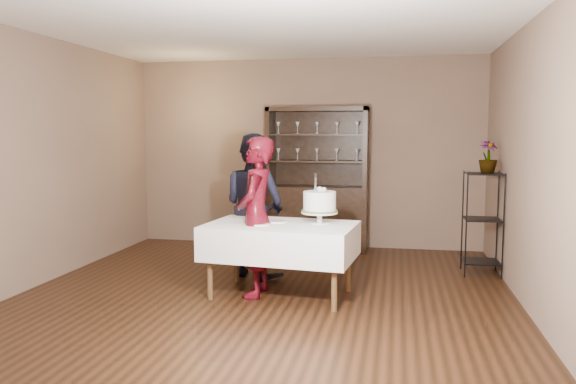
% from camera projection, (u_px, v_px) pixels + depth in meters
% --- Properties ---
extents(floor, '(5.00, 5.00, 0.00)m').
position_uv_depth(floor, '(268.00, 292.00, 5.83)').
color(floor, black).
rests_on(floor, ground).
extents(ceiling, '(5.00, 5.00, 0.00)m').
position_uv_depth(ceiling, '(267.00, 26.00, 5.54)').
color(ceiling, white).
rests_on(ceiling, back_wall).
extents(back_wall, '(5.00, 0.02, 2.70)m').
position_uv_depth(back_wall, '(306.00, 153.00, 8.13)').
color(back_wall, brown).
rests_on(back_wall, floor).
extents(wall_left, '(0.02, 5.00, 2.70)m').
position_uv_depth(wall_left, '(46.00, 160.00, 6.16)').
color(wall_left, brown).
rests_on(wall_left, floor).
extents(wall_right, '(0.02, 5.00, 2.70)m').
position_uv_depth(wall_right, '(529.00, 165.00, 5.21)').
color(wall_right, brown).
rests_on(wall_right, floor).
extents(china_hutch, '(1.40, 0.48, 2.00)m').
position_uv_depth(china_hutch, '(317.00, 203.00, 7.92)').
color(china_hutch, black).
rests_on(china_hutch, floor).
extents(plant_etagere, '(0.42, 0.42, 1.20)m').
position_uv_depth(plant_etagere, '(482.00, 219.00, 6.50)').
color(plant_etagere, black).
rests_on(plant_etagere, floor).
extents(cake_table, '(1.56, 1.06, 0.74)m').
position_uv_depth(cake_table, '(281.00, 241.00, 5.65)').
color(cake_table, white).
rests_on(cake_table, floor).
extents(woman, '(0.41, 0.60, 1.61)m').
position_uv_depth(woman, '(256.00, 217.00, 5.65)').
color(woman, '#35040F').
rests_on(woman, floor).
extents(man, '(1.00, 0.95, 1.64)m').
position_uv_depth(man, '(255.00, 205.00, 6.43)').
color(man, black).
rests_on(man, floor).
extents(cake, '(0.40, 0.40, 0.51)m').
position_uv_depth(cake, '(320.00, 203.00, 5.66)').
color(cake, white).
rests_on(cake, cake_table).
extents(plate_near, '(0.24, 0.24, 0.01)m').
position_uv_depth(plate_near, '(260.00, 224.00, 5.57)').
color(plate_near, white).
rests_on(plate_near, cake_table).
extents(plate_far, '(0.25, 0.25, 0.01)m').
position_uv_depth(plate_far, '(276.00, 222.00, 5.74)').
color(plate_far, white).
rests_on(plate_far, cake_table).
extents(potted_plant, '(0.28, 0.28, 0.37)m').
position_uv_depth(potted_plant, '(488.00, 157.00, 6.41)').
color(potted_plant, '#537437').
rests_on(potted_plant, plant_etagere).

